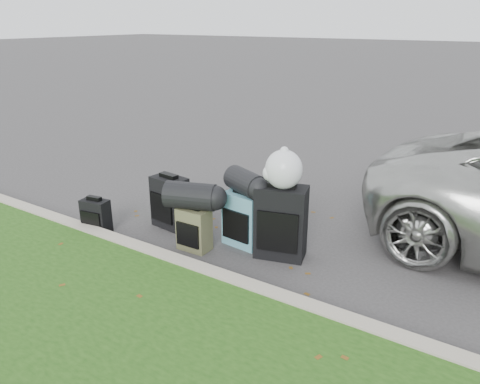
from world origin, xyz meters
The scene contains 12 objects.
ground centered at (0.00, 0.00, 0.00)m, with size 120.00×120.00×0.00m, color #383535.
curb centered at (0.00, -1.00, 0.07)m, with size 120.00×0.18×0.15m, color #9E937F.
suitcase_small_black centered at (-1.64, -0.81, 0.22)m, with size 0.35×0.19×0.44m, color black.
suitcase_large_black_left centered at (-0.97, -0.14, 0.34)m, with size 0.47×0.28×0.68m, color black.
suitcase_olive centered at (-0.29, -0.49, 0.26)m, with size 0.38×0.24×0.52m, color #44442B.
suitcase_teal centered at (0.13, -0.07, 0.33)m, with size 0.46×0.28×0.66m, color teal.
suitcase_large_black_right centered at (0.64, -0.08, 0.42)m, with size 0.56×0.34×0.85m, color black.
tote_green centered at (-1.33, 0.25, 0.15)m, with size 0.26×0.21×0.29m, color #1B7C2D.
tote_navy centered at (-0.61, -0.14, 0.13)m, with size 0.25×0.20×0.27m, color navy.
duffel_left centered at (-0.33, -0.50, 0.68)m, with size 0.32×0.32×0.59m, color black.
duffel_right centered at (0.15, -0.07, 0.81)m, with size 0.29×0.29×0.51m, color black.
trash_bag centered at (0.66, -0.09, 1.05)m, with size 0.42×0.42×0.42m, color silver.
Camera 1 is at (2.91, -4.39, 2.59)m, focal length 35.00 mm.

